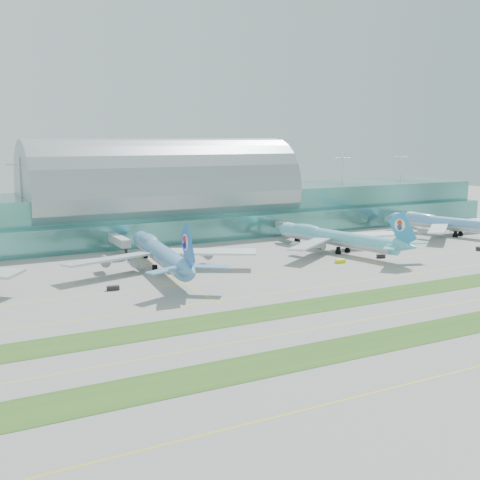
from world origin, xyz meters
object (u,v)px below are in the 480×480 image
terminal (163,204)px  airliner_c (335,237)px  airliner_b (160,252)px  airliner_d (450,223)px

terminal → airliner_c: 81.74m
airliner_b → airliner_d: (140.35, 7.49, -0.46)m
terminal → airliner_d: terminal is taller
airliner_b → airliner_c: bearing=6.5°
airliner_c → airliner_d: 69.42m
airliner_b → airliner_c: airliner_b is taller
terminal → airliner_b: (-26.79, -68.06, -7.99)m
airliner_c → airliner_d: size_ratio=1.03×
airliner_b → airliner_d: bearing=9.6°
terminal → airliner_b: size_ratio=4.63×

